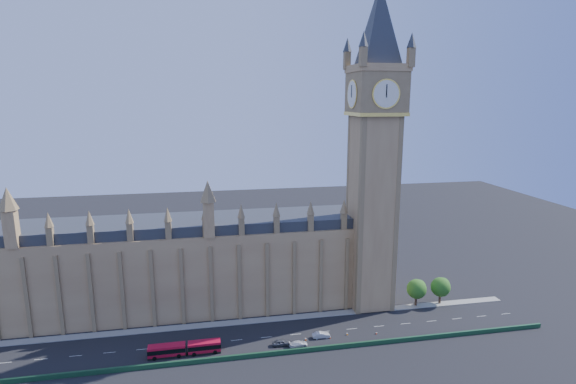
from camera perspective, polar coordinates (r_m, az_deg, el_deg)
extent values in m
plane|color=black|center=(126.31, -4.64, -18.07)|extent=(400.00, 400.00, 0.00)
cube|color=#9C754B|center=(141.10, -16.01, -9.57)|extent=(120.00, 20.00, 25.00)
cube|color=#2D3035|center=(136.73, -16.34, -4.10)|extent=(120.00, 18.00, 3.00)
cube|color=#9C754B|center=(136.61, 10.56, -2.74)|extent=(12.00, 12.00, 58.00)
cube|color=olive|center=(132.36, 11.14, 12.09)|extent=(14.00, 14.00, 12.00)
cylinder|color=silver|center=(125.74, 12.37, 12.07)|extent=(7.20, 0.30, 7.20)
cube|color=#9C754B|center=(132.60, 11.27, 15.12)|extent=(14.50, 14.50, 2.00)
cube|color=#1E4C2D|center=(118.31, -4.15, -19.96)|extent=(160.00, 0.60, 1.20)
cube|color=gray|center=(134.56, -5.10, -16.04)|extent=(160.00, 3.00, 0.16)
cylinder|color=#382619|center=(147.68, 15.94, -13.00)|extent=(0.70, 0.70, 4.00)
sphere|color=#224F15|center=(146.27, 16.02, -11.76)|extent=(6.00, 6.00, 6.00)
sphere|color=#224F15|center=(146.63, 16.26, -11.46)|extent=(4.38, 4.38, 4.38)
cylinder|color=#382619|center=(151.25, 18.72, -12.57)|extent=(0.70, 0.70, 4.00)
sphere|color=#224F15|center=(149.88, 18.81, -11.35)|extent=(6.00, 6.00, 6.00)
sphere|color=#224F15|center=(150.27, 19.04, -11.06)|extent=(4.38, 4.38, 4.38)
cube|color=#B30B28|center=(121.72, -15.13, -18.89)|extent=(9.08, 2.56, 3.02)
cube|color=#B30B28|center=(121.29, -10.57, -18.78)|extent=(8.07, 2.56, 3.02)
cube|color=black|center=(121.54, -15.14, -18.74)|extent=(9.13, 2.61, 1.15)
cube|color=black|center=(121.11, -10.57, -18.63)|extent=(8.12, 2.61, 1.15)
cylinder|color=black|center=(121.51, -12.97, -18.92)|extent=(0.82, 2.42, 2.42)
cylinder|color=black|center=(121.44, -16.60, -19.61)|extent=(1.01, 0.31, 1.01)
cylinder|color=black|center=(123.59, -16.48, -19.01)|extent=(1.01, 0.31, 1.01)
cylinder|color=black|center=(120.94, -13.69, -19.58)|extent=(1.01, 0.31, 1.01)
cylinder|color=black|center=(123.10, -13.64, -18.98)|extent=(1.01, 0.31, 1.01)
cylinder|color=black|center=(120.77, -11.84, -19.54)|extent=(1.01, 0.31, 1.01)
cylinder|color=black|center=(122.94, -11.83, -18.93)|extent=(1.01, 0.31, 1.01)
cylinder|color=black|center=(120.72, -9.24, -19.45)|extent=(1.01, 0.31, 1.01)
cylinder|color=black|center=(122.89, -9.29, -18.84)|extent=(1.01, 0.31, 1.01)
imported|color=#46484F|center=(122.63, -0.81, -18.58)|extent=(4.85, 2.12, 1.63)
imported|color=#AEB0B6|center=(126.30, 4.23, -17.66)|extent=(4.75, 1.72, 1.56)
imported|color=silver|center=(122.38, 1.32, -18.71)|extent=(5.03, 2.57, 1.40)
cube|color=black|center=(126.61, 5.35, -17.99)|extent=(0.50, 0.50, 0.04)
cone|color=#DE440B|center=(126.46, 5.36, -17.87)|extent=(0.55, 0.55, 0.68)
cylinder|color=white|center=(126.41, 5.36, -17.83)|extent=(0.33, 0.33, 0.12)
cube|color=black|center=(128.64, 7.51, -17.53)|extent=(0.43, 0.43, 0.04)
cone|color=orange|center=(128.48, 7.52, -17.40)|extent=(0.47, 0.47, 0.70)
cylinder|color=white|center=(128.43, 7.52, -17.37)|extent=(0.34, 0.34, 0.12)
cube|color=black|center=(130.25, 11.15, -17.27)|extent=(0.47, 0.47, 0.04)
cone|color=red|center=(130.10, 11.15, -17.15)|extent=(0.51, 0.51, 0.64)
cylinder|color=white|center=(130.06, 11.15, -17.12)|extent=(0.31, 0.31, 0.11)
cube|color=black|center=(125.32, 2.25, -18.28)|extent=(0.53, 0.53, 0.04)
cone|color=#FD560D|center=(125.14, 2.25, -18.14)|extent=(0.59, 0.59, 0.78)
cylinder|color=white|center=(125.08, 2.26, -18.09)|extent=(0.38, 0.38, 0.13)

